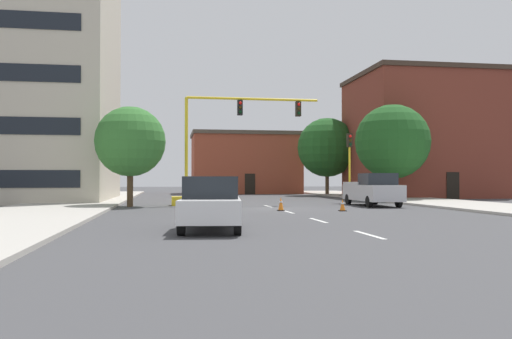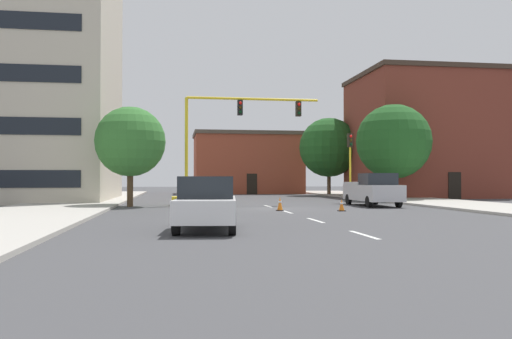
% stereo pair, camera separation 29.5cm
% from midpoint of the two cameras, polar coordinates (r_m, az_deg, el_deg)
% --- Properties ---
extents(ground_plane, '(160.00, 160.00, 0.00)m').
position_cam_midpoint_polar(ground_plane, '(29.65, 1.91, -4.21)').
color(ground_plane, '#424244').
extents(sidewalk_left, '(6.00, 56.00, 0.14)m').
position_cam_midpoint_polar(sidewalk_left, '(37.61, -18.78, -3.37)').
color(sidewalk_left, '#B2ADA3').
rests_on(sidewalk_left, ground_plane).
extents(sidewalk_right, '(6.00, 56.00, 0.14)m').
position_cam_midpoint_polar(sidewalk_right, '(41.06, 16.30, -3.18)').
color(sidewalk_right, '#B2ADA3').
rests_on(sidewalk_right, ground_plane).
extents(lane_stripe_seg_0, '(0.16, 2.40, 0.01)m').
position_cam_midpoint_polar(lane_stripe_seg_0, '(16.18, 11.53, -6.88)').
color(lane_stripe_seg_0, silver).
rests_on(lane_stripe_seg_0, ground_plane).
extents(lane_stripe_seg_1, '(0.16, 2.40, 0.01)m').
position_cam_midpoint_polar(lane_stripe_seg_1, '(21.39, 6.30, -5.45)').
color(lane_stripe_seg_1, silver).
rests_on(lane_stripe_seg_1, ground_plane).
extents(lane_stripe_seg_2, '(0.16, 2.40, 0.01)m').
position_cam_midpoint_polar(lane_stripe_seg_2, '(26.72, 3.14, -4.56)').
color(lane_stripe_seg_2, silver).
rests_on(lane_stripe_seg_2, ground_plane).
extents(lane_stripe_seg_3, '(0.16, 2.40, 0.01)m').
position_cam_midpoint_polar(lane_stripe_seg_3, '(32.10, 1.05, -3.96)').
color(lane_stripe_seg_3, silver).
rests_on(lane_stripe_seg_3, ground_plane).
extents(building_tall_left, '(13.29, 14.25, 23.39)m').
position_cam_midpoint_polar(building_tall_left, '(44.17, -23.93, 12.23)').
color(building_tall_left, beige).
rests_on(building_tall_left, ground_plane).
extents(building_brick_center, '(12.04, 7.93, 6.81)m').
position_cam_midpoint_polar(building_brick_center, '(59.92, -1.33, 0.69)').
color(building_brick_center, brown).
rests_on(building_brick_center, ground_plane).
extents(building_row_right, '(12.12, 10.84, 11.18)m').
position_cam_midpoint_polar(building_row_right, '(50.91, 17.26, 3.49)').
color(building_row_right, brown).
rests_on(building_row_right, ground_plane).
extents(traffic_signal_gantry, '(9.34, 1.20, 6.83)m').
position_cam_midpoint_polar(traffic_signal_gantry, '(33.41, -5.68, 0.03)').
color(traffic_signal_gantry, yellow).
rests_on(traffic_signal_gantry, ground_plane).
extents(traffic_light_pole_right, '(0.32, 0.47, 4.80)m').
position_cam_midpoint_polar(traffic_light_pole_right, '(37.32, 9.80, 1.89)').
color(traffic_light_pole_right, yellow).
rests_on(traffic_light_pole_right, ground_plane).
extents(tree_right_mid, '(5.69, 5.69, 7.35)m').
position_cam_midpoint_polar(tree_right_mid, '(41.88, 14.25, 2.91)').
color(tree_right_mid, '#4C3823').
rests_on(tree_right_mid, ground_plane).
extents(tree_left_near, '(4.17, 4.17, 5.96)m').
position_cam_midpoint_polar(tree_left_near, '(32.44, -13.61, 2.93)').
color(tree_left_near, '#4C3823').
rests_on(tree_left_near, ground_plane).
extents(tree_right_far, '(5.83, 5.83, 7.66)m').
position_cam_midpoint_polar(tree_right_far, '(52.81, 7.48, 2.36)').
color(tree_right_far, brown).
rests_on(tree_right_far, ground_plane).
extents(pickup_truck_silver, '(2.04, 5.41, 1.99)m').
position_cam_midpoint_polar(pickup_truck_silver, '(33.15, 12.16, -2.16)').
color(pickup_truck_silver, '#BCBCC1').
rests_on(pickup_truck_silver, ground_plane).
extents(sedan_white_near_left, '(2.31, 4.67, 1.74)m').
position_cam_midpoint_polar(sedan_white_near_left, '(17.26, -5.34, -3.58)').
color(sedan_white_near_left, white).
rests_on(sedan_white_near_left, ground_plane).
extents(traffic_cone_roadside_a, '(0.36, 0.36, 0.73)m').
position_cam_midpoint_polar(traffic_cone_roadside_a, '(27.59, 2.39, -3.71)').
color(traffic_cone_roadside_a, black).
rests_on(traffic_cone_roadside_a, ground_plane).
extents(traffic_cone_roadside_b, '(0.36, 0.36, 0.62)m').
position_cam_midpoint_polar(traffic_cone_roadside_b, '(27.62, 8.98, -3.81)').
color(traffic_cone_roadside_b, black).
rests_on(traffic_cone_roadside_b, ground_plane).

